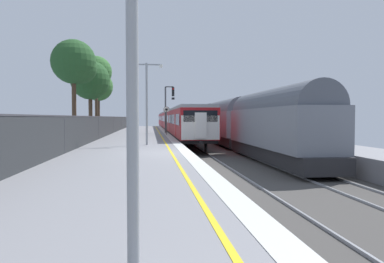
% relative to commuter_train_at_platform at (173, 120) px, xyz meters
% --- Properties ---
extents(ground, '(17.40, 110.00, 1.21)m').
position_rel_commuter_train_at_platform_xyz_m(ground, '(0.54, -38.05, -1.88)').
color(ground, gray).
extents(commuter_train_at_platform, '(2.83, 62.47, 3.81)m').
position_rel_commuter_train_at_platform_xyz_m(commuter_train_at_platform, '(0.00, 0.00, 0.00)').
color(commuter_train_at_platform, maroon).
rests_on(commuter_train_at_platform, ground).
extents(freight_train_adjacent_track, '(2.60, 56.46, 4.38)m').
position_rel_commuter_train_at_platform_xyz_m(freight_train_adjacent_track, '(4.00, -13.36, 0.12)').
color(freight_train_adjacent_track, '#232326').
rests_on(freight_train_adjacent_track, ground).
extents(signal_gantry, '(1.10, 0.24, 5.20)m').
position_rel_commuter_train_at_platform_xyz_m(signal_gantry, '(-1.48, -15.20, 1.97)').
color(signal_gantry, '#47474C').
rests_on(signal_gantry, ground).
extents(speed_limit_sign, '(0.59, 0.08, 2.81)m').
position_rel_commuter_train_at_platform_xyz_m(speed_limit_sign, '(-1.85, -19.82, 0.52)').
color(speed_limit_sign, '#59595B').
rests_on(speed_limit_sign, ground).
extents(platform_lamp_mid, '(2.00, 0.20, 5.13)m').
position_rel_commuter_train_at_platform_xyz_m(platform_lamp_mid, '(-3.67, -32.92, 1.79)').
color(platform_lamp_mid, '#93999E').
rests_on(platform_lamp_mid, ground).
extents(platform_back_fence, '(0.07, 99.00, 1.83)m').
position_rel_commuter_train_at_platform_xyz_m(platform_back_fence, '(-7.55, -38.05, -0.31)').
color(platform_back_fence, '#282B2D').
rests_on(platform_back_fence, ground).
extents(background_tree_left, '(3.57, 3.57, 8.73)m').
position_rel_commuter_train_at_platform_xyz_m(background_tree_left, '(-9.56, -13.12, 5.54)').
color(background_tree_left, '#473323').
rests_on(background_tree_left, ground).
extents(background_tree_centre, '(3.76, 3.76, 7.63)m').
position_rel_commuter_train_at_platform_xyz_m(background_tree_centre, '(-10.03, -7.45, 4.38)').
color(background_tree_centre, '#473323').
rests_on(background_tree_centre, ground).
extents(background_tree_right, '(3.67, 3.63, 8.10)m').
position_rel_commuter_train_at_platform_xyz_m(background_tree_right, '(-9.53, -24.99, 4.86)').
color(background_tree_right, '#473323').
rests_on(background_tree_right, ground).
extents(background_tree_back, '(3.84, 3.84, 7.34)m').
position_rel_commuter_train_at_platform_xyz_m(background_tree_back, '(-9.22, -18.97, 4.03)').
color(background_tree_back, '#473323').
rests_on(background_tree_back, ground).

